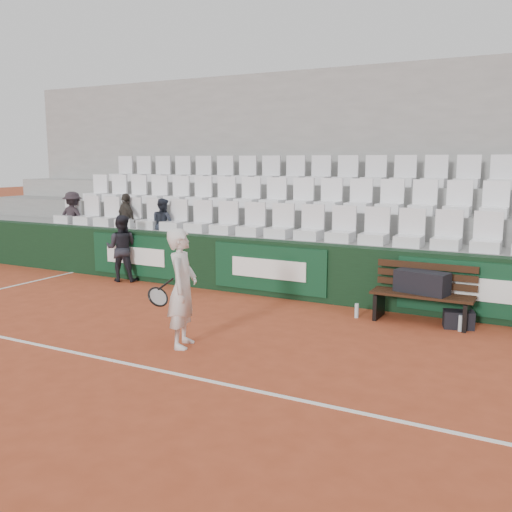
% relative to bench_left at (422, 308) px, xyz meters
% --- Properties ---
extents(ground, '(80.00, 80.00, 0.00)m').
position_rel_bench_left_xyz_m(ground, '(-2.56, -3.45, -0.23)').
color(ground, '#AA4526').
rests_on(ground, ground).
extents(court_baseline, '(18.00, 0.06, 0.01)m').
position_rel_bench_left_xyz_m(court_baseline, '(-2.56, -3.45, -0.22)').
color(court_baseline, white).
rests_on(court_baseline, ground).
extents(back_barrier, '(18.00, 0.34, 1.00)m').
position_rel_bench_left_xyz_m(back_barrier, '(-2.49, 0.54, 0.28)').
color(back_barrier, black).
rests_on(back_barrier, ground).
extents(grandstand_tier_front, '(18.00, 0.95, 1.00)m').
position_rel_bench_left_xyz_m(grandstand_tier_front, '(-2.56, 1.17, 0.28)').
color(grandstand_tier_front, gray).
rests_on(grandstand_tier_front, ground).
extents(grandstand_tier_mid, '(18.00, 0.95, 1.45)m').
position_rel_bench_left_xyz_m(grandstand_tier_mid, '(-2.56, 2.12, 0.50)').
color(grandstand_tier_mid, gray).
rests_on(grandstand_tier_mid, ground).
extents(grandstand_tier_back, '(18.00, 0.95, 1.90)m').
position_rel_bench_left_xyz_m(grandstand_tier_back, '(-2.56, 3.07, 0.72)').
color(grandstand_tier_back, '#959592').
rests_on(grandstand_tier_back, ground).
extents(grandstand_rear_wall, '(18.00, 0.30, 4.40)m').
position_rel_bench_left_xyz_m(grandstand_rear_wall, '(-2.56, 3.70, 1.98)').
color(grandstand_rear_wall, gray).
rests_on(grandstand_rear_wall, ground).
extents(seat_row_front, '(11.90, 0.44, 0.63)m').
position_rel_bench_left_xyz_m(seat_row_front, '(-2.56, 1.00, 1.09)').
color(seat_row_front, white).
rests_on(seat_row_front, grandstand_tier_front).
extents(seat_row_mid, '(11.90, 0.44, 0.63)m').
position_rel_bench_left_xyz_m(seat_row_mid, '(-2.56, 1.95, 1.54)').
color(seat_row_mid, white).
rests_on(seat_row_mid, grandstand_tier_mid).
extents(seat_row_back, '(11.90, 0.44, 0.63)m').
position_rel_bench_left_xyz_m(seat_row_back, '(-2.56, 2.90, 1.99)').
color(seat_row_back, silver).
rests_on(seat_row_back, grandstand_tier_back).
extents(bench_left, '(1.50, 0.56, 0.45)m').
position_rel_bench_left_xyz_m(bench_left, '(0.00, 0.00, 0.00)').
color(bench_left, '#331B0F').
rests_on(bench_left, ground).
extents(sports_bag_left, '(0.84, 0.51, 0.33)m').
position_rel_bench_left_xyz_m(sports_bag_left, '(-0.02, 0.04, 0.39)').
color(sports_bag_left, black).
rests_on(sports_bag_left, bench_left).
extents(sports_bag_ground, '(0.48, 0.36, 0.26)m').
position_rel_bench_left_xyz_m(sports_bag_ground, '(0.54, -0.03, -0.10)').
color(sports_bag_ground, black).
rests_on(sports_bag_ground, ground).
extents(water_bottle_near, '(0.06, 0.06, 0.23)m').
position_rel_bench_left_xyz_m(water_bottle_near, '(-0.95, -0.19, -0.11)').
color(water_bottle_near, silver).
rests_on(water_bottle_near, ground).
extents(water_bottle_far, '(0.07, 0.07, 0.24)m').
position_rel_bench_left_xyz_m(water_bottle_far, '(0.59, -0.18, -0.11)').
color(water_bottle_far, '#AFBEC6').
rests_on(water_bottle_far, ground).
extents(tennis_player, '(0.77, 0.66, 1.56)m').
position_rel_bench_left_xyz_m(tennis_player, '(-2.54, -2.57, 0.56)').
color(tennis_player, silver).
rests_on(tennis_player, ground).
extents(ball_kid, '(0.79, 0.71, 1.34)m').
position_rel_bench_left_xyz_m(ball_kid, '(-6.00, 0.24, 0.45)').
color(ball_kid, black).
rests_on(ball_kid, ground).
extents(spectator_a, '(0.79, 0.50, 1.17)m').
position_rel_bench_left_xyz_m(spectator_a, '(-8.12, 1.05, 1.36)').
color(spectator_a, black).
rests_on(spectator_a, grandstand_tier_front).
extents(spectator_b, '(0.74, 0.52, 1.17)m').
position_rel_bench_left_xyz_m(spectator_b, '(-6.55, 1.05, 1.36)').
color(spectator_b, '#312D27').
rests_on(spectator_b, grandstand_tier_front).
extents(spectator_c, '(0.63, 0.55, 1.09)m').
position_rel_bench_left_xyz_m(spectator_c, '(-5.57, 1.05, 1.32)').
color(spectator_c, '#202530').
rests_on(spectator_c, grandstand_tier_front).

